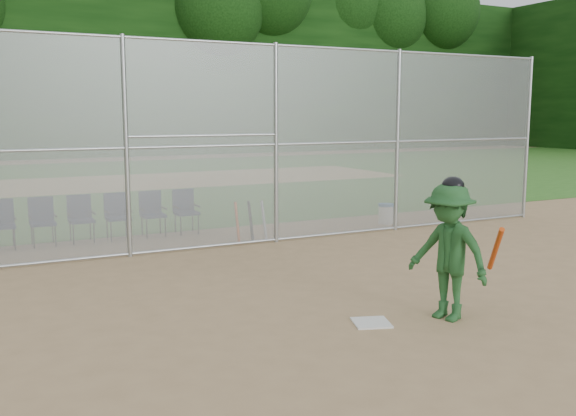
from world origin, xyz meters
name	(u,v)px	position (x,y,z in m)	size (l,w,h in m)	color
ground	(375,317)	(0.00, 0.00, 0.00)	(100.00, 100.00, 0.00)	tan
grass_strip	(102,183)	(0.00, 18.00, 0.01)	(100.00, 100.00, 0.00)	#2D651E
dirt_patch_far	(102,183)	(0.00, 18.00, 0.01)	(24.00, 24.00, 0.00)	tan
backstop_fence	(230,142)	(0.00, 5.00, 2.07)	(16.09, 0.09, 4.00)	gray
treeline	(86,39)	(0.00, 20.00, 5.50)	(81.00, 60.00, 11.00)	black
home_plate	(371,323)	(-0.20, -0.20, 0.01)	(0.45, 0.45, 0.02)	silver
batter_at_plate	(449,251)	(0.77, -0.48, 0.89)	(1.07, 1.32, 1.84)	#1F4F24
water_cooler	(386,213)	(4.32, 5.80, 0.24)	(0.38, 0.38, 0.48)	white
spare_bats	(251,222)	(0.54, 5.25, 0.42)	(0.66, 0.30, 0.84)	#D84C14
chair_3	(2,225)	(-4.05, 6.74, 0.48)	(0.54, 0.52, 0.96)	#0E1B36
chair_4	(43,222)	(-3.31, 6.74, 0.48)	(0.54, 0.52, 0.96)	#0E1B36
chair_5	(81,219)	(-2.56, 6.74, 0.48)	(0.54, 0.52, 0.96)	#0E1B36
chair_6	(118,217)	(-1.82, 6.74, 0.48)	(0.54, 0.52, 0.96)	#0E1B36
chair_7	(153,214)	(-1.08, 6.74, 0.48)	(0.54, 0.52, 0.96)	#0E1B36
chair_8	(187,212)	(-0.34, 6.74, 0.48)	(0.54, 0.52, 0.96)	#0E1B36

